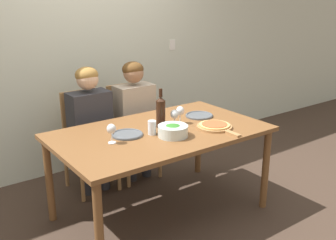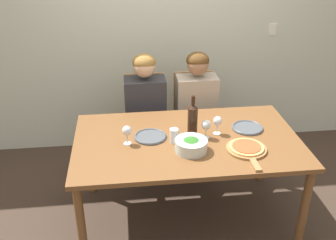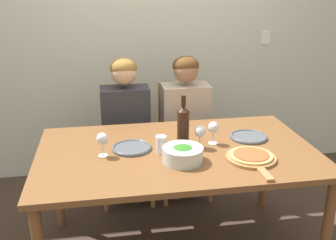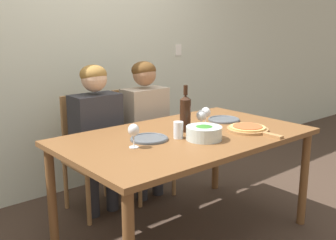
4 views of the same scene
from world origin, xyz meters
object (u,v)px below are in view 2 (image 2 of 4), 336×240
object	(u,v)px
dinner_plate_right	(247,128)
wine_bottle	(193,119)
dinner_plate_left	(150,136)
water_tumbler	(174,136)
chair_right	(194,118)
wine_glass_right	(218,122)
pizza_on_board	(247,149)
wine_glass_left	(127,132)
person_woman	(145,105)
person_man	(197,103)
wine_glass_centre	(206,126)
chair_left	(145,121)
broccoli_bowl	(192,145)

from	to	relation	value
dinner_plate_right	wine_bottle	bearing A→B (deg)	-174.59
dinner_plate_left	water_tumbler	distance (m)	0.20
wine_bottle	dinner_plate_right	distance (m)	0.48
chair_right	wine_glass_right	bearing A→B (deg)	-87.64
pizza_on_board	water_tumbler	xyz separation A→B (m)	(-0.51, 0.18, 0.04)
dinner_plate_right	wine_glass_left	xyz separation A→B (m)	(-0.97, -0.13, 0.10)
person_woman	person_man	size ratio (longest dim) A/B	1.00
wine_glass_left	dinner_plate_left	bearing A→B (deg)	23.21
pizza_on_board	chair_right	bearing A→B (deg)	100.09
wine_glass_centre	wine_glass_left	bearing A→B (deg)	-177.48
chair_left	wine_bottle	bearing A→B (deg)	-67.81
broccoli_bowl	wine_glass_left	xyz separation A→B (m)	(-0.46, 0.15, 0.06)
wine_glass_right	water_tumbler	size ratio (longest dim) A/B	1.34
pizza_on_board	wine_glass_right	distance (m)	0.33
chair_right	person_woman	world-z (taller)	person_woman
chair_right	pizza_on_board	size ratio (longest dim) A/B	2.19
chair_right	dinner_plate_left	size ratio (longest dim) A/B	3.81
pizza_on_board	wine_glass_left	size ratio (longest dim) A/B	2.88
person_woman	dinner_plate_left	bearing A→B (deg)	-90.58
broccoli_bowl	water_tumbler	xyz separation A→B (m)	(-0.11, 0.13, 0.01)
wine_glass_centre	wine_glass_right	bearing A→B (deg)	25.50
broccoli_bowl	pizza_on_board	world-z (taller)	broccoli_bowl
dinner_plate_right	wine_glass_right	distance (m)	0.29
person_woman	broccoli_bowl	bearing A→B (deg)	-73.12
chair_right	pizza_on_board	xyz separation A→B (m)	(0.19, -1.07, 0.28)
chair_left	chair_right	size ratio (longest dim) A/B	1.00
dinner_plate_left	wine_glass_centre	distance (m)	0.44
person_woman	dinner_plate_right	distance (m)	1.01
chair_right	wine_glass_left	size ratio (longest dim) A/B	6.31
wine_glass_right	dinner_plate_left	bearing A→B (deg)	179.83
chair_left	dinner_plate_right	distance (m)	1.12
wine_bottle	wine_glass_left	distance (m)	0.52
chair_right	dinner_plate_right	xyz separation A→B (m)	(0.30, -0.75, 0.27)
broccoli_bowl	pizza_on_board	size ratio (longest dim) A/B	0.55
dinner_plate_left	wine_glass_centre	xyz separation A→B (m)	(0.42, -0.05, 0.10)
wine_bottle	dinner_plate_left	distance (m)	0.35
person_woman	water_tumbler	xyz separation A→B (m)	(0.17, -0.78, 0.10)
wine_glass_right	wine_glass_centre	world-z (taller)	same
wine_glass_left	wine_glass_right	world-z (taller)	same
chair_left	wine_glass_right	xyz separation A→B (m)	(0.52, -0.80, 0.37)
chair_right	dinner_plate_left	world-z (taller)	chair_right
chair_left	person_man	xyz separation A→B (m)	(0.49, -0.12, 0.22)
dinner_plate_left	water_tumbler	world-z (taller)	water_tumbler
person_woman	dinner_plate_left	distance (m)	0.69
broccoli_bowl	dinner_plate_left	size ratio (longest dim) A/B	0.95
person_man	dinner_plate_left	size ratio (longest dim) A/B	4.83
wine_bottle	wine_glass_left	bearing A→B (deg)	-170.48
chair_right	broccoli_bowl	xyz separation A→B (m)	(-0.21, -1.03, 0.31)
person_man	pizza_on_board	distance (m)	0.98
dinner_plate_right	chair_left	bearing A→B (deg)	136.28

